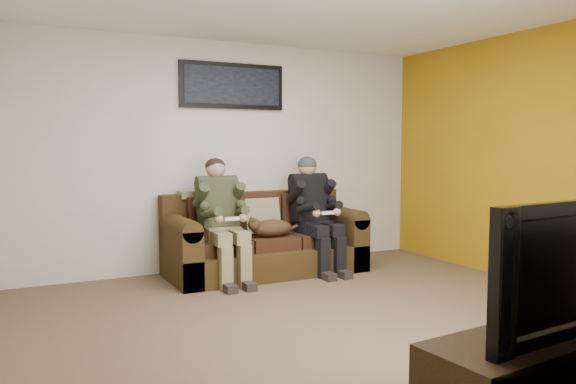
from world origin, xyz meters
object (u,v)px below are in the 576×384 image
cat (270,228)px  television (551,266)px  framed_poster (233,86)px  tv_stand (546,375)px  sofa (263,242)px  person_right (314,207)px  person_left (221,212)px

cat → television: (-0.06, -3.55, 0.28)m
framed_poster → tv_stand: (0.12, -4.17, -1.87)m
framed_poster → television: (0.12, -4.17, -1.29)m
sofa → cat: bearing=-94.3°
framed_poster → tv_stand: 4.57m
person_right → tv_stand: size_ratio=0.87×
person_right → television: 3.65m
sofa → tv_stand: 3.78m
framed_poster → television: 4.36m
sofa → television: size_ratio=1.80×
person_right → cat: (-0.57, -0.05, -0.19)m
sofa → tv_stand: (-0.08, -3.78, -0.10)m
tv_stand → television: size_ratio=1.24×
television → cat: bearing=84.3°
person_left → person_right: (1.11, 0.00, 0.00)m
sofa → framed_poster: 1.82m
person_left → cat: person_left is taller
tv_stand → person_right: bearing=75.2°
tv_stand → sofa: bearing=84.1°
sofa → person_left: 0.70m
sofa → cat: size_ratio=3.28×
framed_poster → tv_stand: size_ratio=0.84×
person_left → framed_poster: bearing=58.0°
sofa → person_left: (-0.56, -0.18, 0.39)m
person_left → cat: size_ratio=1.96×
person_left → sofa: bearing=18.0°
sofa → tv_stand: size_ratio=1.46×
person_left → television: bearing=-82.4°
person_right → framed_poster: bearing=143.0°
person_left → framed_poster: size_ratio=1.03×
sofa → person_right: bearing=-18.0°
cat → tv_stand: bearing=-91.0°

